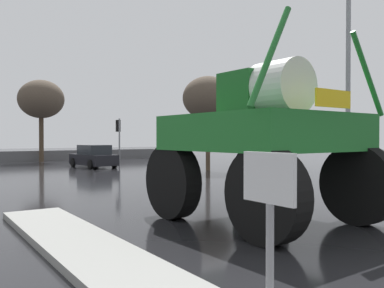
{
  "coord_description": "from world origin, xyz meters",
  "views": [
    {
      "loc": [
        -5.98,
        -2.25,
        2.02
      ],
      "look_at": [
        1.17,
        8.44,
        1.81
      ],
      "focal_mm": 38.41,
      "sensor_mm": 36.0,
      "label": 1
    }
  ],
  "objects_px": {
    "bare_tree_far_center": "(41,100)",
    "lane_arrow_sign": "(269,215)",
    "sedan_ahead": "(94,157)",
    "traffic_signal_far_right": "(118,131)",
    "streetlight_near_right": "(350,73)",
    "traffic_signal_near_right": "(254,128)",
    "oversize_sprayer": "(263,141)",
    "bare_tree_right": "(208,98)"
  },
  "relations": [
    {
      "from": "bare_tree_far_center",
      "to": "lane_arrow_sign",
      "type": "bearing_deg",
      "value": -100.47
    },
    {
      "from": "sedan_ahead",
      "to": "traffic_signal_far_right",
      "type": "height_order",
      "value": "traffic_signal_far_right"
    },
    {
      "from": "streetlight_near_right",
      "to": "bare_tree_far_center",
      "type": "height_order",
      "value": "streetlight_near_right"
    },
    {
      "from": "lane_arrow_sign",
      "to": "traffic_signal_near_right",
      "type": "xyz_separation_m",
      "value": [
        8.02,
        8.96,
        1.05
      ]
    },
    {
      "from": "oversize_sprayer",
      "to": "traffic_signal_far_right",
      "type": "xyz_separation_m",
      "value": [
        5.02,
        19.97,
        0.52
      ]
    },
    {
      "from": "traffic_signal_far_right",
      "to": "bare_tree_right",
      "type": "bearing_deg",
      "value": -65.75
    },
    {
      "from": "lane_arrow_sign",
      "to": "bare_tree_right",
      "type": "xyz_separation_m",
      "value": [
        12.41,
        17.95,
        3.09
      ]
    },
    {
      "from": "streetlight_near_right",
      "to": "bare_tree_far_center",
      "type": "distance_m",
      "value": 26.02
    },
    {
      "from": "sedan_ahead",
      "to": "streetlight_near_right",
      "type": "height_order",
      "value": "streetlight_near_right"
    },
    {
      "from": "traffic_signal_near_right",
      "to": "traffic_signal_far_right",
      "type": "relative_size",
      "value": 0.98
    },
    {
      "from": "oversize_sprayer",
      "to": "streetlight_near_right",
      "type": "relative_size",
      "value": 0.63
    },
    {
      "from": "sedan_ahead",
      "to": "streetlight_near_right",
      "type": "distance_m",
      "value": 17.85
    },
    {
      "from": "lane_arrow_sign",
      "to": "oversize_sprayer",
      "type": "distance_m",
      "value": 6.43
    },
    {
      "from": "bare_tree_right",
      "to": "streetlight_near_right",
      "type": "bearing_deg",
      "value": -94.58
    },
    {
      "from": "traffic_signal_far_right",
      "to": "bare_tree_right",
      "type": "xyz_separation_m",
      "value": [
        3.02,
        -6.69,
        1.98
      ]
    },
    {
      "from": "traffic_signal_near_right",
      "to": "traffic_signal_far_right",
      "type": "bearing_deg",
      "value": 84.99
    },
    {
      "from": "sedan_ahead",
      "to": "oversize_sprayer",
      "type": "bearing_deg",
      "value": 165.28
    },
    {
      "from": "oversize_sprayer",
      "to": "streetlight_near_right",
      "type": "height_order",
      "value": "streetlight_near_right"
    },
    {
      "from": "oversize_sprayer",
      "to": "bare_tree_right",
      "type": "distance_m",
      "value": 15.72
    },
    {
      "from": "lane_arrow_sign",
      "to": "streetlight_near_right",
      "type": "relative_size",
      "value": 0.21
    },
    {
      "from": "streetlight_near_right",
      "to": "bare_tree_right",
      "type": "height_order",
      "value": "streetlight_near_right"
    },
    {
      "from": "bare_tree_right",
      "to": "sedan_ahead",
      "type": "bearing_deg",
      "value": 128.31
    },
    {
      "from": "bare_tree_right",
      "to": "bare_tree_far_center",
      "type": "height_order",
      "value": "bare_tree_far_center"
    },
    {
      "from": "oversize_sprayer",
      "to": "traffic_signal_far_right",
      "type": "height_order",
      "value": "oversize_sprayer"
    },
    {
      "from": "sedan_ahead",
      "to": "bare_tree_far_center",
      "type": "distance_m",
      "value": 9.68
    },
    {
      "from": "bare_tree_right",
      "to": "bare_tree_far_center",
      "type": "xyz_separation_m",
      "value": [
        -6.36,
        14.81,
        0.74
      ]
    },
    {
      "from": "bare_tree_right",
      "to": "bare_tree_far_center",
      "type": "relative_size",
      "value": 0.85
    },
    {
      "from": "traffic_signal_near_right",
      "to": "bare_tree_right",
      "type": "relative_size",
      "value": 0.57
    },
    {
      "from": "traffic_signal_far_right",
      "to": "bare_tree_far_center",
      "type": "bearing_deg",
      "value": 112.38
    },
    {
      "from": "oversize_sprayer",
      "to": "sedan_ahead",
      "type": "xyz_separation_m",
      "value": [
        3.03,
        19.6,
        -1.22
      ]
    },
    {
      "from": "lane_arrow_sign",
      "to": "traffic_signal_near_right",
      "type": "relative_size",
      "value": 0.53
    },
    {
      "from": "streetlight_near_right",
      "to": "bare_tree_right",
      "type": "relative_size",
      "value": 1.41
    },
    {
      "from": "sedan_ahead",
      "to": "bare_tree_far_center",
      "type": "bearing_deg",
      "value": 3.18
    },
    {
      "from": "lane_arrow_sign",
      "to": "bare_tree_far_center",
      "type": "xyz_separation_m",
      "value": [
        6.05,
        32.76,
        3.83
      ]
    },
    {
      "from": "sedan_ahead",
      "to": "traffic_signal_near_right",
      "type": "distance_m",
      "value": 15.43
    },
    {
      "from": "lane_arrow_sign",
      "to": "traffic_signal_far_right",
      "type": "bearing_deg",
      "value": 69.13
    },
    {
      "from": "lane_arrow_sign",
      "to": "streetlight_near_right",
      "type": "height_order",
      "value": "streetlight_near_right"
    },
    {
      "from": "traffic_signal_far_right",
      "to": "streetlight_near_right",
      "type": "bearing_deg",
      "value": -82.87
    },
    {
      "from": "streetlight_near_right",
      "to": "lane_arrow_sign",
      "type": "bearing_deg",
      "value": -147.59
    },
    {
      "from": "oversize_sprayer",
      "to": "traffic_signal_near_right",
      "type": "height_order",
      "value": "oversize_sprayer"
    },
    {
      "from": "streetlight_near_right",
      "to": "bare_tree_far_center",
      "type": "bearing_deg",
      "value": 102.22
    },
    {
      "from": "streetlight_near_right",
      "to": "bare_tree_right",
      "type": "xyz_separation_m",
      "value": [
        0.85,
        10.61,
        -0.09
      ]
    }
  ]
}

